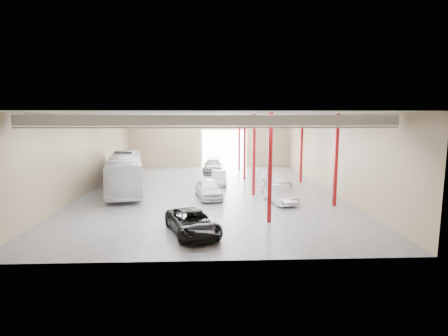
{
  "coord_description": "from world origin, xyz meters",
  "views": [
    {
      "loc": [
        0.0,
        -31.68,
        6.69
      ],
      "look_at": [
        1.28,
        -0.6,
        2.2
      ],
      "focal_mm": 28.0,
      "sensor_mm": 36.0,
      "label": 1
    }
  ],
  "objects": [
    {
      "name": "car_row_c",
      "position": [
        0.4,
        10.87,
        0.83
      ],
      "size": [
        2.63,
        5.82,
        1.66
      ],
      "primitive_type": "imported",
      "rotation": [
        0.0,
        0.0,
        -0.06
      ],
      "color": "slate",
      "rests_on": "ground"
    },
    {
      "name": "depot_shell",
      "position": [
        0.13,
        0.48,
        4.98
      ],
      "size": [
        22.12,
        32.12,
        7.06
      ],
      "color": "#4C4C52",
      "rests_on": "ground"
    },
    {
      "name": "car_right_far",
      "position": [
        6.6,
        2.15,
        0.71
      ],
      "size": [
        2.69,
        4.48,
        1.43
      ],
      "primitive_type": "imported",
      "rotation": [
        0.0,
        0.0,
        0.26
      ],
      "color": "white",
      "rests_on": "ground"
    },
    {
      "name": "black_sedan",
      "position": [
        -1.01,
        -12.15,
        0.7
      ],
      "size": [
        3.86,
        5.55,
        1.41
      ],
      "primitive_type": "imported",
      "rotation": [
        0.0,
        0.0,
        0.33
      ],
      "color": "black",
      "rests_on": "ground"
    },
    {
      "name": "car_right_near",
      "position": [
        5.5,
        -4.77,
        0.71
      ],
      "size": [
        2.36,
        4.54,
        1.42
      ],
      "primitive_type": "imported",
      "rotation": [
        0.0,
        0.0,
        0.21
      ],
      "color": "silver",
      "rests_on": "ground"
    },
    {
      "name": "coach_bus",
      "position": [
        -7.74,
        0.31,
        1.7
      ],
      "size": [
        5.25,
        12.52,
        3.4
      ],
      "primitive_type": "imported",
      "rotation": [
        0.0,
        0.0,
        0.2
      ],
      "color": "silver",
      "rests_on": "ground"
    },
    {
      "name": "car_row_a",
      "position": [
        -0.11,
        -3.0,
        0.8
      ],
      "size": [
        2.65,
        4.94,
        1.6
      ],
      "primitive_type": "imported",
      "rotation": [
        0.0,
        0.0,
        0.17
      ],
      "color": "silver",
      "rests_on": "ground"
    },
    {
      "name": "car_row_b",
      "position": [
        0.93,
        3.05,
        0.68
      ],
      "size": [
        1.51,
        4.16,
        1.36
      ],
      "primitive_type": "imported",
      "rotation": [
        0.0,
        0.0,
        -0.02
      ],
      "color": "#BCBBC0",
      "rests_on": "ground"
    }
  ]
}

